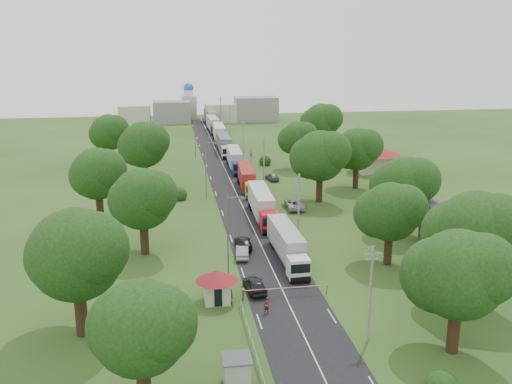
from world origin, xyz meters
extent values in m
plane|color=#284717|center=(0.00, 0.00, 0.00)|extent=(260.00, 260.00, 0.00)
cube|color=black|center=(0.00, 20.00, 0.00)|extent=(8.00, 200.00, 0.04)
cylinder|color=slate|center=(-4.50, -25.00, 0.55)|extent=(0.20, 0.20, 1.10)
cube|color=slate|center=(-4.50, -25.00, 1.05)|extent=(0.35, 0.35, 0.25)
cylinder|color=red|center=(0.00, -25.00, 1.00)|extent=(9.00, 0.12, 0.12)
cylinder|color=slate|center=(4.50, -25.00, 0.50)|extent=(0.10, 0.10, 1.00)
cube|color=beige|center=(-7.20, -25.00, 1.20)|extent=(2.60, 2.60, 2.40)
cone|color=maroon|center=(-7.20, -25.00, 2.90)|extent=(4.40, 4.40, 1.10)
cube|color=black|center=(-5.89, -25.00, 1.40)|extent=(0.02, 1.20, 0.90)
cube|color=black|center=(-7.20, -26.31, 1.00)|extent=(0.80, 0.02, 1.90)
cube|color=#99A593|center=(-7.00, -40.00, 1.15)|extent=(2.00, 2.00, 2.30)
cube|color=#47494F|center=(-7.00, -40.00, 2.35)|extent=(2.30, 2.30, 0.12)
cube|color=black|center=(-5.99, -40.00, 1.30)|extent=(0.02, 1.00, 0.80)
cylinder|color=slate|center=(5.20, 33.80, 2.00)|extent=(0.12, 0.12, 4.00)
cylinder|color=slate|center=(5.20, 36.20, 2.00)|extent=(0.12, 0.12, 4.00)
cube|color=#163398|center=(5.20, 35.00, 3.60)|extent=(0.06, 3.00, 1.00)
cube|color=silver|center=(5.20, 35.00, 3.60)|extent=(0.07, 3.10, 0.06)
cylinder|color=gray|center=(5.50, -35.00, 4.50)|extent=(0.24, 0.24, 9.00)
cube|color=gray|center=(5.50, -35.00, 8.30)|extent=(1.60, 0.10, 0.10)
cube|color=gray|center=(5.50, -35.00, 7.80)|extent=(1.20, 0.10, 0.10)
cylinder|color=gray|center=(5.50, -7.00, 4.50)|extent=(0.24, 0.24, 9.00)
cube|color=gray|center=(5.50, -7.00, 8.30)|extent=(1.60, 0.10, 0.10)
cube|color=gray|center=(5.50, -7.00, 7.80)|extent=(1.20, 0.10, 0.10)
cylinder|color=gray|center=(5.50, 21.00, 4.50)|extent=(0.24, 0.24, 9.00)
cube|color=gray|center=(5.50, 21.00, 8.30)|extent=(1.60, 0.10, 0.10)
cube|color=gray|center=(5.50, 21.00, 7.80)|extent=(1.20, 0.10, 0.10)
cylinder|color=gray|center=(5.50, 49.00, 4.50)|extent=(0.24, 0.24, 9.00)
cube|color=gray|center=(5.50, 49.00, 8.30)|extent=(1.60, 0.10, 0.10)
cube|color=gray|center=(5.50, 49.00, 7.80)|extent=(1.20, 0.10, 0.10)
cylinder|color=gray|center=(5.50, 77.00, 4.50)|extent=(0.24, 0.24, 9.00)
cube|color=gray|center=(5.50, 77.00, 8.30)|extent=(1.60, 0.10, 0.10)
cube|color=gray|center=(5.50, 77.00, 7.80)|extent=(1.20, 0.10, 0.10)
cylinder|color=gray|center=(5.50, 105.00, 4.50)|extent=(0.24, 0.24, 9.00)
cube|color=gray|center=(5.50, 105.00, 8.30)|extent=(1.60, 0.10, 0.10)
cube|color=gray|center=(5.50, 105.00, 7.80)|extent=(1.20, 0.10, 0.10)
cylinder|color=slate|center=(-5.50, -20.00, 5.00)|extent=(0.16, 0.16, 10.00)
cube|color=slate|center=(-4.60, -20.00, 9.70)|extent=(1.80, 0.10, 0.10)
cube|color=slate|center=(-3.80, -20.00, 9.55)|extent=(0.50, 0.22, 0.15)
cylinder|color=slate|center=(-5.50, 15.00, 5.00)|extent=(0.16, 0.16, 10.00)
cube|color=slate|center=(-4.60, 15.00, 9.70)|extent=(1.80, 0.10, 0.10)
cube|color=slate|center=(-3.80, 15.00, 9.55)|extent=(0.50, 0.22, 0.15)
cylinder|color=slate|center=(-5.50, 50.00, 5.00)|extent=(0.16, 0.16, 10.00)
cube|color=slate|center=(-4.60, 50.00, 9.70)|extent=(1.80, 0.10, 0.10)
cube|color=slate|center=(-3.80, 50.00, 9.55)|extent=(0.50, 0.22, 0.15)
cylinder|color=#382616|center=(12.00, -38.00, 2.10)|extent=(1.08, 1.08, 4.20)
sphere|color=black|center=(12.00, -38.00, 7.22)|extent=(7.70, 7.70, 7.70)
sphere|color=black|center=(13.38, -39.10, 8.05)|extent=(6.05, 6.05, 6.05)
sphere|color=black|center=(10.90, -36.62, 6.67)|extent=(6.60, 6.60, 6.60)
cylinder|color=#382616|center=(18.00, -30.00, 2.27)|extent=(1.12, 1.12, 4.55)
sphere|color=black|center=(18.00, -30.00, 7.85)|extent=(8.40, 8.40, 8.40)
sphere|color=black|center=(19.50, -31.20, 8.75)|extent=(6.60, 6.60, 6.60)
sphere|color=black|center=(16.80, -28.50, 7.25)|extent=(7.20, 7.20, 7.20)
cylinder|color=#382616|center=(14.00, -18.00, 1.92)|extent=(1.04, 1.04, 3.85)
sphere|color=black|center=(14.00, -18.00, 6.60)|extent=(7.00, 7.00, 7.00)
sphere|color=black|center=(15.25, -19.00, 7.35)|extent=(5.50, 5.50, 5.50)
sphere|color=black|center=(13.00, -16.75, 6.10)|extent=(6.00, 6.00, 6.00)
cylinder|color=#382616|center=(20.00, -8.00, 2.10)|extent=(1.08, 1.08, 4.20)
sphere|color=black|center=(20.00, -8.00, 7.22)|extent=(7.70, 7.70, 7.70)
sphere|color=black|center=(21.38, -9.10, 8.05)|extent=(6.05, 6.05, 6.05)
sphere|color=black|center=(18.90, -6.62, 6.67)|extent=(6.60, 6.60, 6.60)
cylinder|color=#382616|center=(13.00, 10.00, 2.27)|extent=(1.12, 1.12, 4.55)
sphere|color=black|center=(13.00, 10.00, 7.85)|extent=(8.40, 8.40, 8.40)
sphere|color=black|center=(14.50, 8.80, 8.75)|extent=(6.60, 6.60, 6.60)
sphere|color=black|center=(11.80, 11.50, 7.25)|extent=(7.20, 7.20, 7.20)
cylinder|color=#382616|center=(22.00, 18.00, 2.10)|extent=(1.08, 1.08, 4.20)
sphere|color=black|center=(22.00, 18.00, 7.22)|extent=(7.70, 7.70, 7.70)
sphere|color=black|center=(23.38, 16.90, 8.05)|extent=(6.05, 6.05, 6.05)
sphere|color=black|center=(20.90, 19.38, 6.67)|extent=(6.60, 6.60, 6.60)
cylinder|color=#382616|center=(15.00, 35.00, 1.92)|extent=(1.04, 1.04, 3.85)
sphere|color=black|center=(15.00, 35.00, 6.60)|extent=(7.00, 7.00, 7.00)
sphere|color=black|center=(16.25, 34.00, 7.35)|extent=(5.50, 5.50, 5.50)
sphere|color=black|center=(14.00, 36.25, 6.10)|extent=(6.00, 6.00, 6.00)
cylinder|color=#382616|center=(24.00, 50.00, 2.27)|extent=(1.12, 1.12, 4.55)
sphere|color=black|center=(24.00, 50.00, 7.85)|extent=(8.40, 8.40, 8.40)
sphere|color=black|center=(25.50, 48.80, 8.75)|extent=(6.60, 6.60, 6.60)
sphere|color=black|center=(22.80, 51.50, 7.25)|extent=(7.20, 7.20, 7.20)
sphere|color=black|center=(-14.00, -42.00, 6.60)|extent=(7.00, 7.00, 7.00)
sphere|color=black|center=(-12.75, -43.00, 7.35)|extent=(5.50, 5.50, 5.50)
sphere|color=black|center=(-15.00, -40.75, 6.10)|extent=(6.00, 6.00, 6.00)
cylinder|color=#382616|center=(-20.00, -30.00, 2.27)|extent=(1.12, 1.12, 4.55)
sphere|color=black|center=(-20.00, -30.00, 7.85)|extent=(8.40, 8.40, 8.40)
sphere|color=black|center=(-18.50, -31.20, 8.75)|extent=(6.60, 6.60, 6.60)
sphere|color=black|center=(-21.20, -28.50, 7.25)|extent=(7.20, 7.20, 7.20)
cylinder|color=#382616|center=(-15.00, -10.00, 2.10)|extent=(1.08, 1.08, 4.20)
sphere|color=black|center=(-15.00, -10.00, 7.22)|extent=(7.70, 7.70, 7.70)
sphere|color=black|center=(-13.62, -11.10, 8.05)|extent=(6.05, 6.05, 6.05)
sphere|color=black|center=(-16.10, -8.62, 6.67)|extent=(6.60, 6.60, 6.60)
cylinder|color=#382616|center=(-22.00, 5.00, 2.10)|extent=(1.08, 1.08, 4.20)
sphere|color=black|center=(-22.00, 5.00, 7.22)|extent=(7.70, 7.70, 7.70)
sphere|color=black|center=(-20.62, 3.90, 8.05)|extent=(6.05, 6.05, 6.05)
sphere|color=black|center=(-23.10, 6.38, 6.67)|extent=(6.60, 6.60, 6.60)
cylinder|color=#382616|center=(-16.00, 25.00, 2.27)|extent=(1.12, 1.12, 4.55)
sphere|color=black|center=(-16.00, 25.00, 7.85)|extent=(8.40, 8.40, 8.40)
sphere|color=black|center=(-14.50, 23.80, 8.75)|extent=(6.60, 6.60, 6.60)
sphere|color=black|center=(-17.20, 26.50, 7.25)|extent=(7.20, 7.20, 7.20)
cylinder|color=#382616|center=(-24.00, 45.00, 2.10)|extent=(1.08, 1.08, 4.20)
sphere|color=black|center=(-24.00, 45.00, 7.22)|extent=(7.70, 7.70, 7.70)
sphere|color=black|center=(-22.62, 43.90, 8.05)|extent=(6.05, 6.05, 6.05)
sphere|color=black|center=(-25.10, 46.38, 6.67)|extent=(6.60, 6.60, 6.60)
cube|color=maroon|center=(26.00, -12.00, 2.30)|extent=(8.00, 6.00, 4.60)
cube|color=#47494F|center=(26.00, -12.00, 4.90)|extent=(8.60, 6.60, 0.60)
cube|color=beige|center=(30.00, 30.00, 2.00)|extent=(7.00, 5.00, 4.00)
cone|color=maroon|center=(30.00, 30.00, 4.90)|extent=(10.08, 10.08, 1.80)
cube|color=gray|center=(-10.00, 110.00, 3.50)|extent=(12.00, 8.00, 7.00)
cube|color=beige|center=(6.00, 110.00, 3.00)|extent=(10.00, 8.00, 6.00)
cube|color=gray|center=(18.00, 110.00, 4.00)|extent=(14.00, 8.00, 8.00)
cube|color=beige|center=(-22.00, 110.00, 3.00)|extent=(10.00, 8.00, 6.00)
cube|color=beige|center=(-4.00, 118.00, 4.00)|extent=(5.00, 5.00, 8.00)
cylinder|color=silver|center=(-4.00, 118.00, 9.00)|extent=(3.20, 3.20, 2.00)
sphere|color=#2659B2|center=(-4.00, 118.00, 10.60)|extent=(3.40, 3.40, 3.40)
cube|color=white|center=(2.30, -20.95, 1.50)|extent=(2.37, 2.37, 2.42)
cube|color=black|center=(2.30, -22.12, 1.84)|extent=(2.23, 0.06, 1.07)
cube|color=slate|center=(2.30, -22.06, 0.53)|extent=(2.14, 0.29, 0.34)
cube|color=slate|center=(2.30, -14.16, 0.73)|extent=(2.43, 11.18, 0.29)
cube|color=#A1A0A5|center=(2.30, -13.87, 2.47)|extent=(2.63, 11.48, 2.91)
cylinder|color=black|center=(2.30, -21.82, 0.48)|extent=(2.28, 0.97, 0.97)
cylinder|color=black|center=(2.30, -20.07, 0.48)|extent=(2.28, 0.97, 0.97)
cylinder|color=black|center=(2.30, -10.77, 0.48)|extent=(2.28, 0.97, 0.97)
cylinder|color=black|center=(2.30, -9.32, 0.48)|extent=(2.28, 0.97, 0.97)
cube|color=red|center=(2.02, -4.36, 1.62)|extent=(2.58, 2.58, 2.61)
cube|color=black|center=(2.02, -5.62, 1.99)|extent=(2.40, 0.09, 1.15)
cube|color=slate|center=(2.02, -5.56, 0.57)|extent=(2.31, 0.32, 0.37)
cube|color=slate|center=(2.02, 2.96, 0.78)|extent=(2.75, 12.09, 0.31)
cube|color=silver|center=(2.02, 3.27, 2.67)|extent=(2.97, 12.41, 3.14)
cylinder|color=black|center=(2.02, -5.30, 0.52)|extent=(2.46, 1.05, 1.05)
cylinder|color=black|center=(2.02, -3.42, 0.52)|extent=(2.46, 1.05, 1.05)
cylinder|color=black|center=(2.02, 6.62, 0.52)|extent=(2.46, 1.05, 1.05)
cylinder|color=black|center=(2.02, 8.19, 0.52)|extent=(2.46, 1.05, 1.05)
cube|color=gold|center=(2.23, 13.81, 1.50)|extent=(2.46, 2.46, 2.42)
cube|color=black|center=(2.23, 12.64, 1.84)|extent=(2.22, 0.16, 1.07)
cube|color=slate|center=(2.23, 12.70, 0.53)|extent=(2.14, 0.38, 0.34)
cube|color=slate|center=(2.23, 20.59, 0.73)|extent=(2.90, 11.25, 0.29)
cube|color=maroon|center=(2.23, 20.88, 2.47)|extent=(3.11, 11.55, 2.90)
cylinder|color=black|center=(2.23, 12.94, 0.48)|extent=(2.28, 0.97, 0.97)
cylinder|color=black|center=(2.23, 14.69, 0.48)|extent=(2.28, 0.97, 0.97)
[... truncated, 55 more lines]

